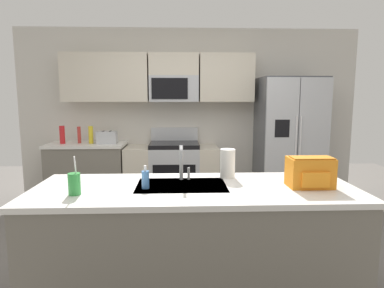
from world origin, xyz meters
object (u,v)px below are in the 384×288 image
Objects in this scene: drink_cup_green at (74,184)px; bottle_red at (62,135)px; refrigerator at (289,141)px; pepper_mill at (79,135)px; bottle_yellow at (91,135)px; range_oven at (172,173)px; paper_towel_roll at (228,163)px; toaster at (107,137)px; soap_dispenser at (145,179)px; sink_faucet at (182,160)px; backpack at (310,172)px.

bottle_red is at bearing 110.84° from drink_cup_green.
bottle_red is at bearing 179.31° from refrigerator.
bottle_yellow is (0.18, -0.03, 0.00)m from pepper_mill.
range_oven is 5.28× the size of bottle_red.
bottle_yellow is at bearing 128.53° from paper_towel_roll.
soap_dispenser is (0.80, -2.39, -0.02)m from toaster.
paper_towel_roll is at bearing -55.34° from toaster.
bottle_yellow is 0.41m from bottle_red.
drink_cup_green reaches higher than bottle_yellow.
sink_faucet is at bearing -59.27° from bottle_yellow.
drink_cup_green is at bearing -175.65° from backpack.
range_oven is 1.80m from refrigerator.
sink_faucet is at bearing -63.82° from toaster.
refrigerator is 7.71× the size of paper_towel_roll.
refrigerator reaches higher than bottle_yellow.
backpack is (1.69, 0.13, 0.04)m from drink_cup_green.
drink_cup_green is (0.74, -2.58, -0.05)m from pepper_mill.
backpack is at bearing -49.99° from toaster.
backpack is (2.25, -2.42, -0.01)m from bottle_yellow.
bottle_yellow is at bearing 175.33° from toaster.
range_oven is at bearing 0.11° from pepper_mill.
bottle_yellow reaches higher than backpack.
bottle_red reaches higher than soap_dispenser.
range_oven is 1.31m from bottle_yellow.
range_oven is 2.32m from sink_faucet.
toaster is at bearing -1.82° from bottle_red.
soap_dispenser is (-0.14, -2.45, 0.53)m from range_oven.
refrigerator reaches higher than drink_cup_green.
toaster is at bearing 124.66° from paper_towel_roll.
toaster is 2.52m from soap_dispenser.
backpack is at bearing 4.35° from drink_cup_green.
soap_dispenser is at bearing -66.83° from bottle_yellow.
toaster is at bearing -6.93° from pepper_mill.
soap_dispenser is at bearing -71.56° from toaster.
sink_faucet reaches higher than range_oven.
range_oven is 2.71m from drink_cup_green.
refrigerator is 7.35× the size of bottle_yellow.
drink_cup_green is at bearing -77.58° from bottle_yellow.
pepper_mill is at bearing 130.94° from paper_towel_roll.
pepper_mill is 0.90× the size of drink_cup_green.
refrigerator reaches higher than soap_dispenser.
toaster is 1.09× the size of bottle_red.
backpack is at bearing -47.09° from bottle_yellow.
refrigerator is 2.90m from bottle_yellow.
sink_faucet is 1.66× the size of soap_dispenser.
sink_faucet is 0.36m from soap_dispenser.
range_oven is at bearing 113.79° from backpack.
backpack is at bearing -45.29° from pepper_mill.
bottle_red is 0.91× the size of sink_faucet.
drink_cup_green is at bearing -154.03° from sink_faucet.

